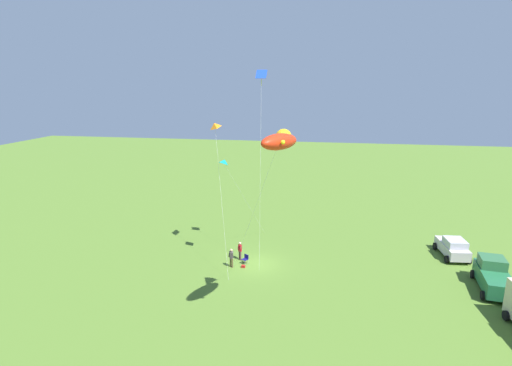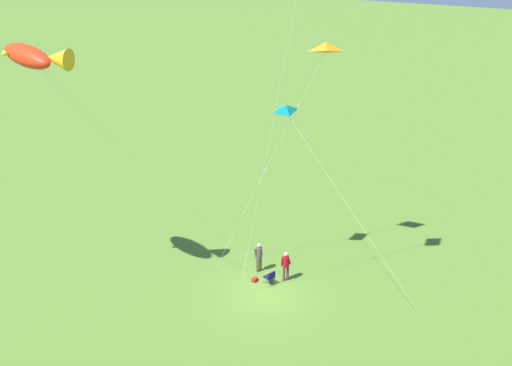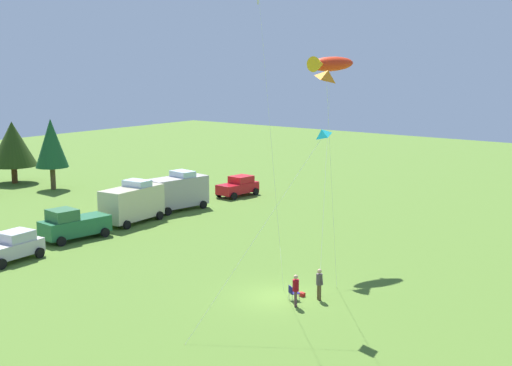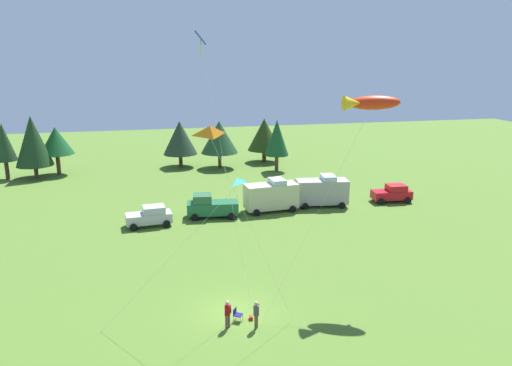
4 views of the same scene
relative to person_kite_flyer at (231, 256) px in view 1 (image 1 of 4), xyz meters
name	(u,v)px [view 1 (image 1 of 4)]	position (x,y,z in m)	size (l,w,h in m)	color
ground_plane	(256,264)	(-0.98, 2.06, -1.02)	(160.00, 160.00, 0.00)	#4E7127
person_kite_flyer	(231,256)	(0.00, 0.00, 0.00)	(0.48, 0.55, 1.74)	brown
folding_chair	(246,258)	(-0.97, 1.07, -0.53)	(0.66, 0.66, 0.82)	#131059
person_spectator	(240,249)	(-1.64, 0.42, 0.00)	(0.51, 0.52, 1.74)	#55353C
backpack_on_grass	(243,266)	(-0.10, 1.05, -0.91)	(0.32, 0.22, 0.22)	#B01E19
car_silver_compact	(453,247)	(-5.79, 19.86, -0.07)	(4.36, 2.55, 1.89)	#BDB3B8
truck_green_flatbed	(493,276)	(0.15, 21.19, 0.08)	(5.20, 2.89, 2.34)	#20623A
kite_large_fish	(280,141)	(8.84, 5.22, 11.55)	(10.76, 6.28, 13.12)	red
kite_delta_teal	(225,162)	(-1.22, -0.73, 8.21)	(8.42, 2.95, 9.56)	teal
kite_diamond_blue	(261,83)	(-2.48, 2.22, 14.82)	(3.18, 0.93, 16.94)	blue
kite_delta_orange	(214,126)	(-2.73, -2.04, 11.14)	(5.90, 3.03, 12.53)	orange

